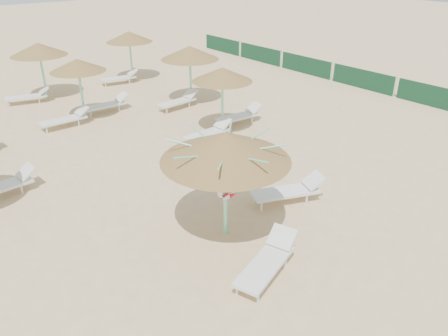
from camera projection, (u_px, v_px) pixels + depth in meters
ground at (233, 233)px, 11.45m from camera, size 120.00×120.00×0.00m
main_palapa at (226, 147)px, 10.36m from camera, size 3.18×3.18×2.85m
lounger_main_a at (268, 261)px, 9.88m from camera, size 2.17×1.28×0.76m
lounger_main_b at (290, 190)px, 12.76m from camera, size 2.22×1.40×0.78m
palapa_field at (62, 69)px, 17.96m from camera, size 14.43×12.32×2.71m
windbreak_fence at (306, 65)px, 26.01m from camera, size 0.08×19.84×1.10m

